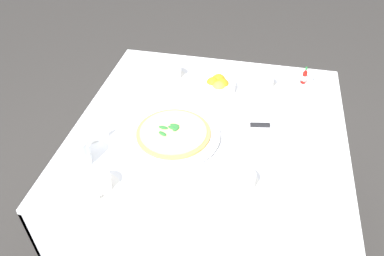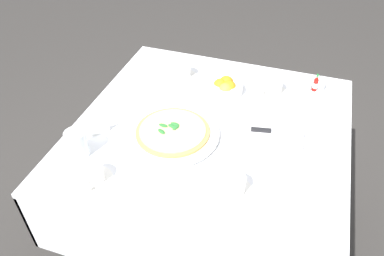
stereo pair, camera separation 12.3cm
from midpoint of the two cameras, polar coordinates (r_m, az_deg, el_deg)
ground_plane at (r=2.04m, az=0.25°, el=-16.14°), size 8.00×8.00×0.00m
dining_table at (r=1.57m, az=0.31°, el=-3.81°), size 1.04×1.04×0.75m
pizza_plate at (r=1.43m, az=-5.28°, el=-1.18°), size 0.35×0.35×0.02m
pizza at (r=1.42m, az=-5.32°, el=-0.75°), size 0.28×0.28×0.02m
coffee_cup_near_left at (r=1.24m, az=4.85°, el=-8.16°), size 0.13×0.13×0.07m
coffee_cup_far_left at (r=1.74m, az=-4.97°, el=8.38°), size 0.13×0.13×0.07m
coffee_cup_left_edge at (r=1.28m, az=-16.49°, el=-8.16°), size 0.13×0.13×0.06m
coffee_cup_far_right at (r=1.69m, az=8.85°, el=6.76°), size 0.13×0.13×0.07m
water_glass_right_edge at (r=1.37m, az=-19.18°, el=-3.74°), size 0.07×0.07×0.10m
napkin_folded at (r=1.47m, az=9.66°, el=-0.11°), size 0.23×0.14×0.02m
dinner_knife at (r=1.46m, az=9.83°, el=0.31°), size 0.20×0.05×0.01m
citrus_bowl at (r=1.65m, az=1.85°, el=6.38°), size 0.15×0.15×0.07m
hot_sauce_bottle at (r=1.76m, az=14.71°, el=7.46°), size 0.02×0.02×0.08m
salt_shaker at (r=1.77m, az=15.56°, el=7.26°), size 0.03×0.03×0.06m
pepper_shaker at (r=1.75m, az=13.75°, el=7.18°), size 0.03×0.03×0.06m
menu_card at (r=1.45m, az=-16.60°, el=-1.13°), size 0.07×0.07×0.06m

